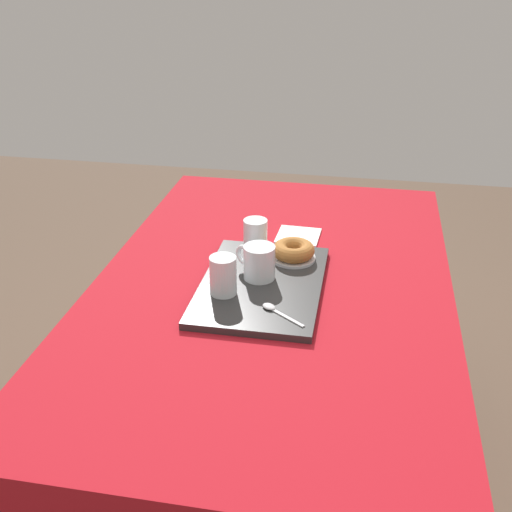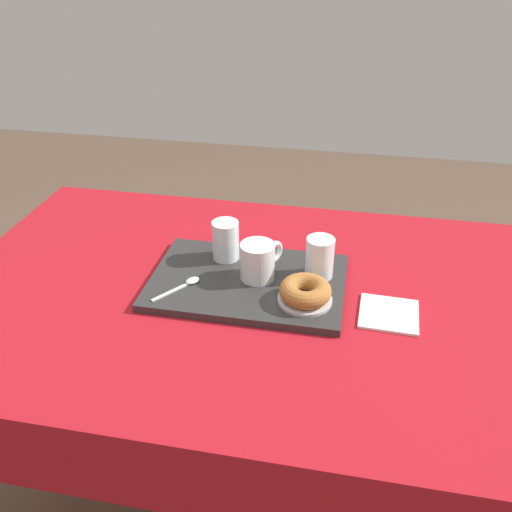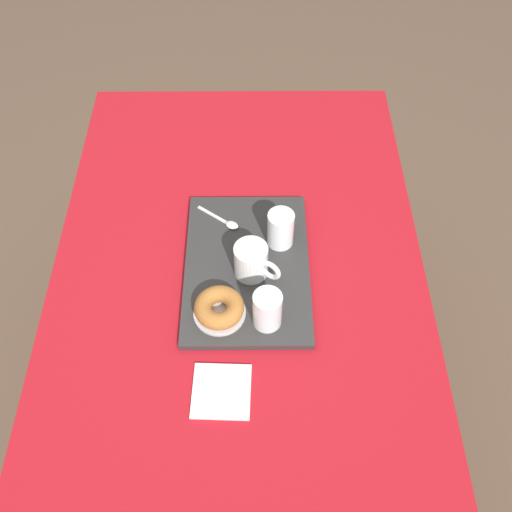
% 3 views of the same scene
% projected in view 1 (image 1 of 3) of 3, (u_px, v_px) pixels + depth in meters
% --- Properties ---
extents(ground_plane, '(6.00, 6.00, 0.00)m').
position_uv_depth(ground_plane, '(269.00, 503.00, 1.95)').
color(ground_plane, brown).
extents(dining_table, '(1.44, 0.89, 0.78)m').
position_uv_depth(dining_table, '(272.00, 314.00, 1.64)').
color(dining_table, '#A8141E').
rests_on(dining_table, ground).
extents(serving_tray, '(0.44, 0.29, 0.02)m').
position_uv_depth(serving_tray, '(262.00, 285.00, 1.56)').
color(serving_tray, '#2D2D2D').
rests_on(serving_tray, dining_table).
extents(tea_mug_left, '(0.09, 0.11, 0.09)m').
position_uv_depth(tea_mug_left, '(259.00, 263.00, 1.56)').
color(tea_mug_left, white).
rests_on(tea_mug_left, serving_tray).
extents(water_glass_near, '(0.06, 0.06, 0.09)m').
position_uv_depth(water_glass_near, '(255.00, 238.00, 1.68)').
color(water_glass_near, white).
rests_on(water_glass_near, serving_tray).
extents(water_glass_far, '(0.06, 0.06, 0.09)m').
position_uv_depth(water_glass_far, '(223.00, 277.00, 1.49)').
color(water_glass_far, white).
rests_on(water_glass_far, serving_tray).
extents(donut_plate_left, '(0.12, 0.12, 0.01)m').
position_uv_depth(donut_plate_left, '(293.00, 258.00, 1.67)').
color(donut_plate_left, silver).
rests_on(donut_plate_left, serving_tray).
extents(sugar_donut_left, '(0.11, 0.11, 0.04)m').
position_uv_depth(sugar_donut_left, '(294.00, 250.00, 1.66)').
color(sugar_donut_left, '#A3662D').
rests_on(sugar_donut_left, donut_plate_left).
extents(teaspoon_near, '(0.09, 0.11, 0.01)m').
position_uv_depth(teaspoon_near, '(273.00, 309.00, 1.44)').
color(teaspoon_near, silver).
rests_on(teaspoon_near, serving_tray).
extents(paper_napkin, '(0.13, 0.12, 0.01)m').
position_uv_depth(paper_napkin, '(298.00, 236.00, 1.83)').
color(paper_napkin, white).
rests_on(paper_napkin, dining_table).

